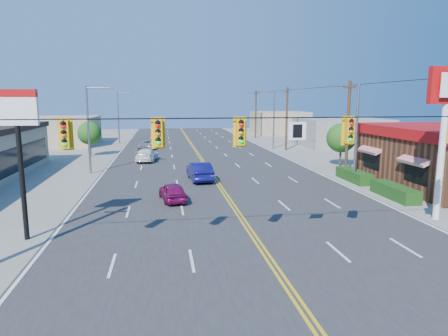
{
  "coord_description": "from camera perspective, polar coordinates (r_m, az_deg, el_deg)",
  "views": [
    {
      "loc": [
        -4.33,
        -15.88,
        6.71
      ],
      "look_at": [
        -0.29,
        10.26,
        2.2
      ],
      "focal_mm": 32.0,
      "sensor_mm": 36.0,
      "label": 1
    }
  ],
  "objects": [
    {
      "name": "car_blue",
      "position": [
        33.46,
        -3.5,
        -0.57
      ],
      "size": [
        2.0,
        4.78,
        1.54
      ],
      "primitive_type": "imported",
      "rotation": [
        0.0,
        0.0,
        3.22
      ],
      "color": "#0F0F5A",
      "rests_on": "ground"
    },
    {
      "name": "streetlight_nw",
      "position": [
        64.25,
        -14.68,
        7.41
      ],
      "size": [
        2.55,
        0.25,
        8.0
      ],
      "color": "gray",
      "rests_on": "ground"
    },
    {
      "name": "bld_east_mid",
      "position": [
        61.96,
        16.45,
        4.93
      ],
      "size": [
        12.0,
        10.0,
        4.0
      ],
      "primitive_type": "cube",
      "color": "gray",
      "rests_on": "ground"
    },
    {
      "name": "streetlight_sw",
      "position": [
        38.49,
        -18.54,
        5.91
      ],
      "size": [
        2.55,
        0.25,
        8.0
      ],
      "color": "gray",
      "rests_on": "ground"
    },
    {
      "name": "kfc_pylon",
      "position": [
        25.12,
        29.07,
        6.95
      ],
      "size": [
        2.2,
        0.36,
        8.5
      ],
      "color": "white",
      "rests_on": "ground"
    },
    {
      "name": "utility_pole_far",
      "position": [
        71.86,
        4.56,
        7.65
      ],
      "size": [
        0.28,
        0.28,
        8.4
      ],
      "primitive_type": "cylinder",
      "color": "#47301E",
      "rests_on": "ground"
    },
    {
      "name": "signal_span",
      "position": [
        16.53,
        6.04,
        3.28
      ],
      "size": [
        24.32,
        0.34,
        9.0
      ],
      "color": "#47301E",
      "rests_on": "ground"
    },
    {
      "name": "streetlight_ne",
      "position": [
        56.01,
        6.94,
        7.36
      ],
      "size": [
        2.55,
        0.25,
        8.0
      ],
      "color": "gray",
      "rests_on": "ground"
    },
    {
      "name": "bld_west_far",
      "position": [
        65.94,
        -22.6,
        4.93
      ],
      "size": [
        11.0,
        12.0,
        4.2
      ],
      "primitive_type": "cube",
      "color": "tan",
      "rests_on": "ground"
    },
    {
      "name": "utility_pole_near",
      "position": [
        37.78,
        17.26,
        5.44
      ],
      "size": [
        0.28,
        0.28,
        8.4
      ],
      "primitive_type": "cylinder",
      "color": "#47301E",
      "rests_on": "ground"
    },
    {
      "name": "car_white",
      "position": [
        44.8,
        -10.97,
        1.79
      ],
      "size": [
        2.59,
        5.05,
        1.4
      ],
      "primitive_type": "imported",
      "rotation": [
        0.0,
        0.0,
        3.01
      ],
      "color": "white",
      "rests_on": "ground"
    },
    {
      "name": "tree_west",
      "position": [
        50.78,
        -18.66,
        4.75
      ],
      "size": [
        2.8,
        2.8,
        4.2
      ],
      "color": "#47301E",
      "rests_on": "ground"
    },
    {
      "name": "ground",
      "position": [
        17.78,
        6.14,
        -12.56
      ],
      "size": [
        160.0,
        160.0,
        0.0
      ],
      "primitive_type": "plane",
      "color": "gray",
      "rests_on": "ground"
    },
    {
      "name": "car_magenta",
      "position": [
        26.91,
        -7.35,
        -3.48
      ],
      "size": [
        2.01,
        3.82,
        1.24
      ],
      "primitive_type": "imported",
      "rotation": [
        0.0,
        0.0,
        3.3
      ],
      "color": "#700C44",
      "rests_on": "ground"
    },
    {
      "name": "bld_east_far",
      "position": [
        81.43,
        7.92,
        6.41
      ],
      "size": [
        10.0,
        10.0,
        4.4
      ],
      "primitive_type": "cube",
      "color": "tan",
      "rests_on": "ground"
    },
    {
      "name": "utility_pole_mid",
      "position": [
        54.51,
        8.94,
        6.92
      ],
      "size": [
        0.28,
        0.28,
        8.4
      ],
      "primitive_type": "cylinder",
      "color": "#47301E",
      "rests_on": "ground"
    },
    {
      "name": "tree_kfc_rear",
      "position": [
        42.04,
        16.39,
        4.13
      ],
      "size": [
        2.94,
        2.94,
        4.41
      ],
      "color": "#47301E",
      "rests_on": "ground"
    },
    {
      "name": "pizza_hut_sign",
      "position": [
        21.03,
        -27.34,
        4.43
      ],
      "size": [
        1.9,
        0.3,
        6.85
      ],
      "color": "black",
      "rests_on": "ground"
    },
    {
      "name": "road",
      "position": [
        36.76,
        -1.87,
        -0.8
      ],
      "size": [
        20.0,
        120.0,
        0.06
      ],
      "primitive_type": "cube",
      "color": "#2D2D30",
      "rests_on": "ground"
    },
    {
      "name": "car_silver",
      "position": [
        55.98,
        -10.48,
        3.3
      ],
      "size": [
        3.53,
        5.11,
        1.3
      ],
      "primitive_type": "imported",
      "rotation": [
        0.0,
        0.0,
        2.82
      ],
      "color": "#B4B5BA",
      "rests_on": "ground"
    },
    {
      "name": "streetlight_se",
      "position": [
        33.57,
        18.1,
        5.45
      ],
      "size": [
        2.55,
        0.25,
        8.0
      ],
      "color": "gray",
      "rests_on": "ground"
    }
  ]
}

